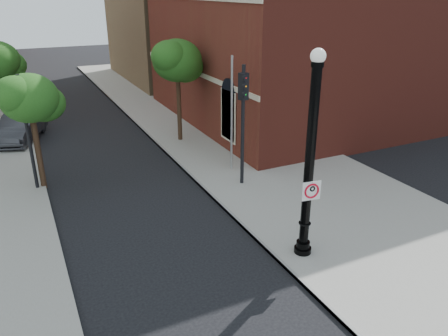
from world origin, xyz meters
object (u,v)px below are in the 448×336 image
lamppost (309,169)px  parked_car (21,127)px  traffic_signal_left (25,115)px  no_parking_sign (311,191)px  traffic_signal_right (243,107)px

lamppost → parked_car: 18.14m
parked_car → traffic_signal_left: size_ratio=0.97×
parked_car → traffic_signal_left: traffic_signal_left is taller
parked_car → traffic_signal_left: bearing=-68.6°
lamppost → traffic_signal_left: (-7.25, 8.98, 0.30)m
no_parking_sign → traffic_signal_left: traffic_signal_left is taller
parked_car → traffic_signal_left: (0.23, -7.39, 2.52)m
traffic_signal_left → traffic_signal_right: bearing=-6.8°
traffic_signal_left → traffic_signal_right: traffic_signal_right is taller
lamppost → traffic_signal_right: lamppost is taller
no_parking_sign → parked_car: size_ratio=0.13×
lamppost → traffic_signal_right: bearing=82.0°
parked_car → traffic_signal_left: 7.81m
lamppost → no_parking_sign: lamppost is taller
lamppost → no_parking_sign: bearing=-81.3°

